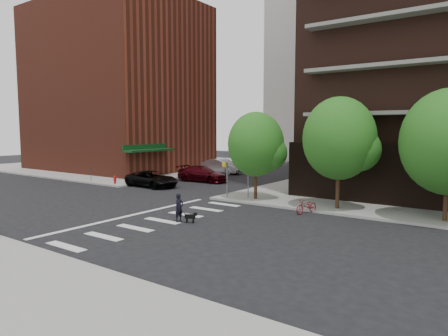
% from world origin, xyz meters
% --- Properties ---
extents(ground, '(120.00, 120.00, 0.00)m').
position_xyz_m(ground, '(0.00, 0.00, 0.00)').
color(ground, black).
rests_on(ground, ground).
extents(sidewalk_nw, '(31.00, 33.00, 0.15)m').
position_xyz_m(sidewalk_nw, '(-24.50, 23.50, 0.07)').
color(sidewalk_nw, gray).
rests_on(sidewalk_nw, ground).
extents(crosswalk, '(3.85, 13.00, 0.01)m').
position_xyz_m(crosswalk, '(2.21, -0.00, 0.01)').
color(crosswalk, silver).
rests_on(crosswalk, ground).
extents(midrise_nw, '(21.40, 15.50, 20.00)m').
position_xyz_m(midrise_nw, '(-22.00, 18.00, 10.15)').
color(midrise_nw, maroon).
rests_on(midrise_nw, sidewalk_nw).
extents(tree_a, '(4.00, 4.00, 5.90)m').
position_xyz_m(tree_a, '(4.00, 8.50, 4.04)').
color(tree_a, '#301E11').
rests_on(tree_a, sidewalk_ne).
extents(tree_b, '(4.50, 4.50, 6.65)m').
position_xyz_m(tree_b, '(10.00, 8.50, 4.54)').
color(tree_b, '#301E11').
rests_on(tree_b, sidewalk_ne).
extents(pedestrian_signal, '(2.18, 0.67, 2.60)m').
position_xyz_m(pedestrian_signal, '(2.32, 7.92, 1.85)').
color(pedestrian_signal, slate).
rests_on(pedestrian_signal, sidewalk_ne).
extents(fire_hydrant, '(0.24, 0.24, 0.73)m').
position_xyz_m(fire_hydrant, '(-10.50, 7.80, 0.55)').
color(fire_hydrant, '#A50C0C').
rests_on(fire_hydrant, sidewalk_nw).
extents(parking_meter, '(0.10, 0.08, 1.32)m').
position_xyz_m(parking_meter, '(-14.00, 7.80, 0.96)').
color(parking_meter, black).
rests_on(parking_meter, sidewalk_nw).
extents(parked_car_black, '(2.56, 5.21, 1.42)m').
position_xyz_m(parked_car_black, '(-7.00, 9.00, 0.71)').
color(parked_car_black, black).
rests_on(parked_car_black, ground).
extents(parked_car_maroon, '(2.38, 5.34, 1.52)m').
position_xyz_m(parked_car_maroon, '(-5.50, 14.37, 0.76)').
color(parked_car_maroon, '#39050B').
rests_on(parked_car_maroon, ground).
extents(parked_car_silver, '(1.82, 5.14, 1.69)m').
position_xyz_m(parked_car_silver, '(-8.12, 21.28, 0.85)').
color(parked_car_silver, '#97999E').
rests_on(parked_car_silver, ground).
extents(scooter, '(1.10, 1.89, 0.94)m').
position_xyz_m(scooter, '(8.81, 6.50, 0.47)').
color(scooter, maroon).
rests_on(scooter, ground).
extents(dog_walker, '(0.60, 0.41, 1.59)m').
position_xyz_m(dog_walker, '(3.96, 0.36, 0.79)').
color(dog_walker, black).
rests_on(dog_walker, ground).
extents(dog, '(0.68, 0.39, 0.57)m').
position_xyz_m(dog, '(4.62, 0.55, 0.36)').
color(dog, black).
rests_on(dog, ground).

